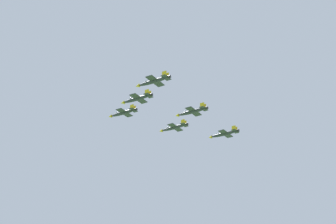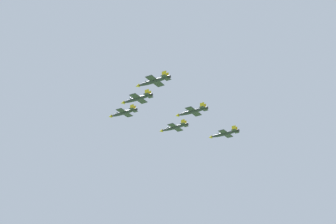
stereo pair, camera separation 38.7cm
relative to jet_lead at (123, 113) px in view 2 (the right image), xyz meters
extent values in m
ellipsoid|color=#2D3338|center=(-0.02, 0.00, -0.07)|extent=(12.52, 2.77, 1.60)
cone|color=gold|center=(6.86, -0.66, -0.07)|extent=(1.72, 1.50, 1.36)
ellipsoid|color=#334751|center=(2.70, -0.26, 0.53)|extent=(2.23, 1.40, 0.93)
cube|color=#2D3338|center=(-0.64, 0.06, -0.16)|extent=(3.67, 9.10, 0.16)
cube|color=gold|center=(-0.26, 4.04, -0.11)|extent=(2.60, 0.86, 0.19)
cube|color=gold|center=(-1.02, -3.91, -0.11)|extent=(2.60, 0.86, 0.19)
cube|color=#2D3338|center=(-5.22, 0.50, -0.07)|extent=(2.35, 4.42, 0.16)
cube|color=gold|center=(-4.89, 1.27, 1.09)|extent=(1.79, 0.38, 2.31)
cube|color=gold|center=(-5.05, -0.32, 1.09)|extent=(1.79, 0.38, 2.31)
cylinder|color=black|center=(-6.56, 0.63, -0.07)|extent=(0.99, 1.20, 1.12)
ellipsoid|color=#2D3338|center=(-15.40, 15.74, -3.99)|extent=(12.70, 2.76, 1.62)
cone|color=gold|center=(-8.41, 15.10, -3.99)|extent=(1.74, 1.52, 1.38)
ellipsoid|color=#334751|center=(-12.64, 15.48, -3.38)|extent=(2.26, 1.41, 0.95)
cube|color=#2D3338|center=(-16.03, 15.79, -4.08)|extent=(3.69, 9.23, 0.16)
cube|color=gold|center=(-15.66, 19.83, -4.04)|extent=(2.64, 0.86, 0.19)
cube|color=gold|center=(-16.40, 11.76, -4.04)|extent=(2.64, 0.86, 0.19)
cube|color=#2D3338|center=(-20.68, 16.22, -3.99)|extent=(2.37, 4.48, 0.16)
cube|color=gold|center=(-20.35, 17.00, -2.82)|extent=(1.81, 0.38, 2.34)
cube|color=gold|center=(-20.50, 15.39, -2.82)|extent=(1.81, 0.38, 2.34)
cylinder|color=black|center=(-22.04, 16.34, -3.99)|extent=(1.00, 1.21, 1.13)
ellipsoid|color=#2D3338|center=(-18.03, -12.64, -5.36)|extent=(12.22, 2.90, 1.56)
cone|color=gold|center=(-11.32, -13.40, -5.36)|extent=(1.70, 1.49, 1.32)
ellipsoid|color=#334751|center=(-15.38, -12.94, -4.78)|extent=(2.20, 1.39, 0.91)
cube|color=#2D3338|center=(-18.63, -12.57, -5.45)|extent=(3.72, 8.91, 0.16)
cube|color=gold|center=(-18.20, -8.70, -5.41)|extent=(2.55, 0.88, 0.19)
cube|color=gold|center=(-19.07, -16.45, -5.41)|extent=(2.55, 0.88, 0.19)
cube|color=#2D3338|center=(-23.09, -12.07, -5.36)|extent=(2.36, 4.34, 0.16)
cube|color=gold|center=(-22.76, -11.33, -4.24)|extent=(1.74, 0.40, 2.25)
cube|color=gold|center=(-22.94, -12.87, -4.24)|extent=(1.74, 0.40, 2.25)
cylinder|color=black|center=(-24.40, -11.93, -5.36)|extent=(0.98, 1.18, 1.09)
ellipsoid|color=#2D3338|center=(-30.78, 31.47, -7.61)|extent=(12.63, 2.71, 1.61)
cone|color=gold|center=(-23.83, 30.85, -7.61)|extent=(1.73, 1.51, 1.37)
ellipsoid|color=#334751|center=(-28.04, 31.23, -7.00)|extent=(2.25, 1.39, 0.94)
cube|color=#2D3338|center=(-31.41, 31.53, -7.69)|extent=(3.65, 9.17, 0.16)
cube|color=gold|center=(-31.05, 35.54, -7.65)|extent=(2.62, 0.85, 0.19)
cube|color=gold|center=(-31.76, 27.51, -7.65)|extent=(2.62, 0.85, 0.19)
cube|color=#2D3338|center=(-36.03, 31.94, -7.61)|extent=(2.34, 4.46, 0.16)
cube|color=gold|center=(-35.71, 32.72, -6.44)|extent=(1.80, 0.37, 2.33)
cube|color=gold|center=(-35.85, 31.11, -6.44)|extent=(1.80, 0.37, 2.33)
cylinder|color=black|center=(-37.39, 32.06, -7.61)|extent=(0.99, 1.20, 1.13)
ellipsoid|color=#2D3338|center=(-36.04, -25.29, -6.78)|extent=(12.59, 2.94, 1.61)
cone|color=gold|center=(-29.12, -26.04, -6.78)|extent=(1.74, 1.53, 1.37)
ellipsoid|color=#334751|center=(-33.30, -25.58, -6.18)|extent=(2.26, 1.43, 0.94)
cube|color=#2D3338|center=(-36.66, -25.22, -6.87)|extent=(3.80, 9.18, 0.16)
cube|color=gold|center=(-36.23, -21.23, -6.82)|extent=(2.62, 0.90, 0.19)
cube|color=gold|center=(-37.09, -29.21, -6.82)|extent=(2.62, 0.90, 0.19)
cube|color=#2D3338|center=(-41.25, -24.72, -6.78)|extent=(2.41, 4.47, 0.16)
cube|color=gold|center=(-40.92, -23.95, -5.62)|extent=(1.80, 0.41, 2.32)
cube|color=gold|center=(-41.09, -25.55, -5.62)|extent=(1.80, 0.41, 2.32)
cylinder|color=black|center=(-42.60, -24.58, -6.78)|extent=(1.01, 1.21, 1.12)
ellipsoid|color=#2D3338|center=(-33.41, 3.09, -7.97)|extent=(12.54, 2.72, 1.60)
cone|color=gold|center=(-26.50, 2.46, -7.97)|extent=(1.72, 1.50, 1.36)
ellipsoid|color=#334751|center=(-30.68, 2.84, -7.37)|extent=(2.23, 1.39, 0.93)
cube|color=#2D3338|center=(-34.03, 3.15, -8.06)|extent=(3.64, 9.11, 0.16)
cube|color=gold|center=(-33.67, 7.13, -8.02)|extent=(2.61, 0.85, 0.19)
cube|color=gold|center=(-34.39, -0.84, -8.02)|extent=(2.61, 0.85, 0.19)
cube|color=#2D3338|center=(-38.62, 3.57, -7.97)|extent=(2.33, 4.43, 0.16)
cube|color=gold|center=(-38.30, 4.34, -6.81)|extent=(1.79, 0.37, 2.31)
cube|color=gold|center=(-38.44, 2.75, -6.81)|extent=(1.79, 0.37, 2.31)
cylinder|color=black|center=(-39.96, 3.69, -7.97)|extent=(0.99, 1.20, 1.12)
camera|label=1|loc=(-123.44, 209.90, -117.83)|focal=67.70mm
camera|label=2|loc=(-123.78, 209.73, -117.83)|focal=67.70mm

